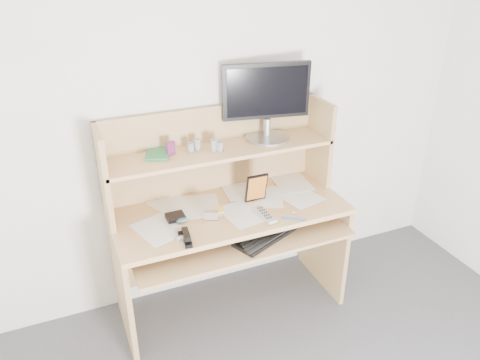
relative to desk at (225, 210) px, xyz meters
name	(u,v)px	position (x,y,z in m)	size (l,w,h in m)	color
back_wall	(210,113)	(0.00, 0.24, 0.56)	(3.60, 0.04, 2.50)	white
desk	(225,210)	(0.00, 0.00, 0.00)	(1.40, 0.70, 1.30)	tan
paper_clutter	(230,208)	(0.00, -0.08, 0.06)	(1.32, 0.54, 0.01)	white
keyboard	(268,234)	(0.15, -0.30, -0.03)	(0.47, 0.32, 0.03)	black
tv_remote	(264,215)	(0.15, -0.24, 0.07)	(0.05, 0.19, 0.02)	#ACACA6
flip_phone	(180,233)	(-0.36, -0.25, 0.07)	(0.05, 0.10, 0.03)	#B3B3B5
stapler	(187,237)	(-0.34, -0.30, 0.08)	(0.04, 0.14, 0.04)	black
wallet	(175,217)	(-0.34, -0.07, 0.07)	(0.10, 0.08, 0.03)	black
sticky_note_pad	(218,210)	(-0.07, -0.07, 0.06)	(0.07, 0.07, 0.01)	yellow
digital_camera	(211,215)	(-0.14, -0.15, 0.09)	(0.08, 0.03, 0.05)	#A5A5A7
game_case	(256,188)	(0.18, -0.07, 0.16)	(0.13, 0.01, 0.19)	black
blue_pen	(293,218)	(0.29, -0.34, 0.07)	(0.01, 0.01, 0.14)	blue
card_box	(171,148)	(-0.29, 0.10, 0.43)	(0.06, 0.02, 0.08)	#A32115
shelf_book	(158,154)	(-0.36, 0.13, 0.40)	(0.13, 0.18, 0.02)	#348453
chip_stack_a	(191,148)	(-0.18, 0.09, 0.42)	(0.04, 0.04, 0.06)	black
chip_stack_b	(197,145)	(-0.13, 0.11, 0.42)	(0.04, 0.04, 0.07)	white
chip_stack_c	(220,146)	(-0.01, 0.05, 0.41)	(0.04, 0.04, 0.06)	black
chip_stack_d	(213,146)	(-0.05, 0.06, 0.42)	(0.04, 0.04, 0.07)	white
monitor	(267,99)	(0.33, 0.13, 0.64)	(0.54, 0.27, 0.47)	#9C9BA0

